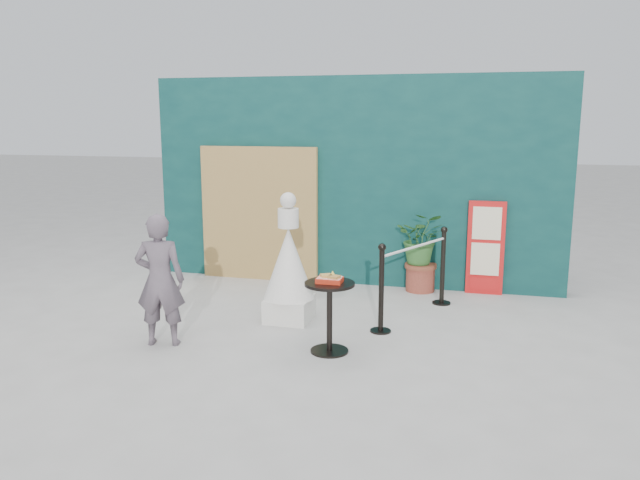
# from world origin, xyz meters

# --- Properties ---
(ground) EXTENTS (60.00, 60.00, 0.00)m
(ground) POSITION_xyz_m (0.00, 0.00, 0.00)
(ground) COLOR #ADAAA5
(ground) RESTS_ON ground
(back_wall) EXTENTS (6.00, 0.30, 3.00)m
(back_wall) POSITION_xyz_m (0.00, 3.15, 1.50)
(back_wall) COLOR #0B3131
(back_wall) RESTS_ON ground
(bamboo_fence) EXTENTS (1.80, 0.08, 2.00)m
(bamboo_fence) POSITION_xyz_m (-1.40, 2.94, 1.00)
(bamboo_fence) COLOR tan
(bamboo_fence) RESTS_ON ground
(woman) EXTENTS (0.59, 0.46, 1.43)m
(woman) POSITION_xyz_m (-1.45, 0.03, 0.72)
(woman) COLOR #60525D
(woman) RESTS_ON ground
(menu_board) EXTENTS (0.50, 0.07, 1.30)m
(menu_board) POSITION_xyz_m (1.90, 2.95, 0.65)
(menu_board) COLOR red
(menu_board) RESTS_ON ground
(statue) EXTENTS (0.61, 0.61, 1.56)m
(statue) POSITION_xyz_m (-0.37, 1.15, 0.64)
(statue) COLOR silver
(statue) RESTS_ON ground
(cafe_table) EXTENTS (0.52, 0.52, 0.75)m
(cafe_table) POSITION_xyz_m (0.35, 0.26, 0.50)
(cafe_table) COLOR black
(cafe_table) RESTS_ON ground
(food_basket) EXTENTS (0.26, 0.19, 0.11)m
(food_basket) POSITION_xyz_m (0.35, 0.27, 0.79)
(food_basket) COLOR red
(food_basket) RESTS_ON cafe_table
(planter) EXTENTS (0.66, 0.58, 1.13)m
(planter) POSITION_xyz_m (1.03, 2.88, 0.66)
(planter) COLOR #983C31
(planter) RESTS_ON ground
(stanchion_barrier) EXTENTS (0.84, 1.54, 1.03)m
(stanchion_barrier) POSITION_xyz_m (1.07, 1.67, 0.49)
(stanchion_barrier) COLOR black
(stanchion_barrier) RESTS_ON ground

